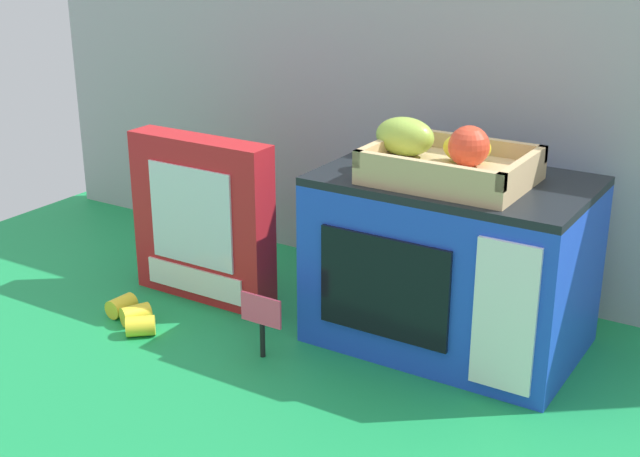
# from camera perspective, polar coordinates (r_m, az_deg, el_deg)

# --- Properties ---
(ground_plane) EXTENTS (1.70, 1.70, 0.00)m
(ground_plane) POSITION_cam_1_polar(r_m,az_deg,el_deg) (1.41, 0.26, -6.36)
(ground_plane) COLOR #198C47
(ground_plane) RESTS_ON ground
(display_back_panel) EXTENTS (1.61, 0.03, 0.62)m
(display_back_panel) POSITION_cam_1_polar(r_m,az_deg,el_deg) (1.54, 5.77, 8.03)
(display_back_panel) COLOR #A0A3A8
(display_back_panel) RESTS_ON ground
(toy_microwave) EXTENTS (0.39, 0.26, 0.26)m
(toy_microwave) POSITION_cam_1_polar(r_m,az_deg,el_deg) (1.33, 8.54, -2.16)
(toy_microwave) COLOR blue
(toy_microwave) RESTS_ON ground
(food_groups_crate) EXTENTS (0.24, 0.17, 0.08)m
(food_groups_crate) POSITION_cam_1_polar(r_m,az_deg,el_deg) (1.26, 8.23, 4.44)
(food_groups_crate) COLOR tan
(food_groups_crate) RESTS_ON toy_microwave
(cookie_set_box) EXTENTS (0.26, 0.06, 0.28)m
(cookie_set_box) POSITION_cam_1_polar(r_m,az_deg,el_deg) (1.48, -7.70, 0.56)
(cookie_set_box) COLOR red
(cookie_set_box) RESTS_ON ground
(price_sign) EXTENTS (0.07, 0.01, 0.10)m
(price_sign) POSITION_cam_1_polar(r_m,az_deg,el_deg) (1.29, -3.85, -5.77)
(price_sign) COLOR black
(price_sign) RESTS_ON ground
(loose_toy_banana) EXTENTS (0.12, 0.09, 0.03)m
(loose_toy_banana) POSITION_cam_1_polar(r_m,az_deg,el_deg) (1.44, -12.15, -5.57)
(loose_toy_banana) COLOR yellow
(loose_toy_banana) RESTS_ON ground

